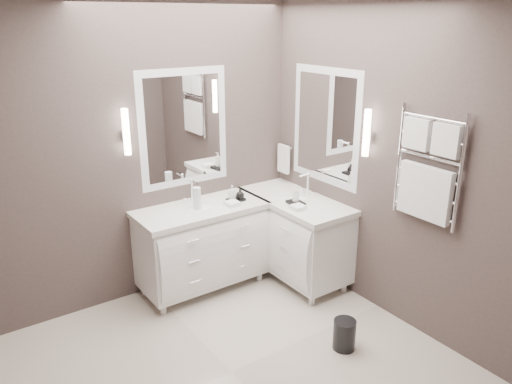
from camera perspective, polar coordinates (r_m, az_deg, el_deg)
floor at (r=4.00m, az=-2.83°, el=-19.93°), size 3.20×3.00×0.01m
wall_back at (r=4.60m, az=-13.20°, el=4.04°), size 3.20×0.01×2.70m
wall_front at (r=2.30m, az=17.54°, el=-12.40°), size 3.20×0.01×2.70m
wall_right at (r=4.33m, az=15.13°, el=2.91°), size 0.01×3.00×2.70m
vanity_back at (r=4.84m, az=-6.20°, el=-5.72°), size 1.24×0.59×0.97m
vanity_right at (r=5.04m, az=4.38°, el=-4.60°), size 0.59×1.24×0.97m
mirror_back at (r=4.72m, az=-8.23°, el=7.23°), size 0.90×0.02×1.10m
mirror_right at (r=4.80m, az=7.92°, el=7.45°), size 0.02×0.90×1.10m
sconce_back at (r=4.43m, az=-14.60°, el=6.56°), size 0.06×0.06×0.40m
sconce_right at (r=4.35m, az=12.52°, el=6.51°), size 0.06×0.06×0.40m
towel_bar_corner at (r=5.29m, az=3.18°, el=3.86°), size 0.03×0.22×0.30m
towel_ladder at (r=4.04m, az=18.97°, el=2.00°), size 0.06×0.58×0.90m
waste_bin at (r=4.21m, az=10.06°, el=-15.74°), size 0.24×0.24×0.25m
amenity_tray_back at (r=4.82m, az=-2.32°, el=-0.87°), size 0.17×0.13×0.02m
amenity_tray_right at (r=4.74m, az=4.55°, el=-1.25°), size 0.15×0.19×0.03m
water_bottle at (r=4.60m, az=-6.77°, el=-0.74°), size 0.08×0.08×0.21m
soap_bottle_a at (r=4.79m, az=-2.76°, el=0.00°), size 0.07×0.07×0.13m
soap_bottle_b at (r=4.79m, az=-1.83°, el=-0.19°), size 0.11×0.11×0.10m
soap_bottle_c at (r=4.71m, az=4.58°, el=-0.15°), size 0.08×0.09×0.17m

